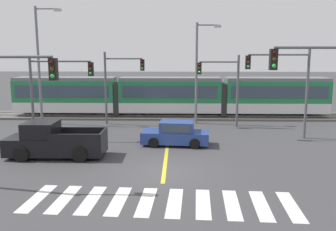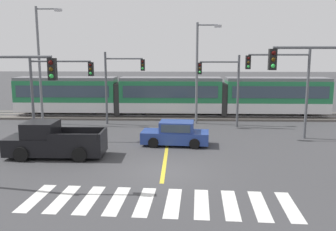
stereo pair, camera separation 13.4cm
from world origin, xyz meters
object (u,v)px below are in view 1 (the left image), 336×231
Objects in this scene: sedan_crossing at (176,134)px; street_lamp_centre at (199,67)px; street_lamp_west at (41,59)px; light_rail_tram at (170,95)px; traffic_light_mid_right at (286,79)px; traffic_light_far_right at (224,81)px; traffic_light_near_right at (326,88)px; traffic_light_near_left at (1,95)px; pickup_truck at (54,142)px; traffic_light_mid_left at (54,84)px; traffic_light_far_left at (119,78)px.

street_lamp_centre reaches higher than sedan_crossing.
light_rail_tram is at bearing 18.31° from street_lamp_west.
traffic_light_mid_right is 0.65× the size of street_lamp_west.
traffic_light_mid_right is at bearing -45.67° from traffic_light_far_right.
street_lamp_west is 1.15× the size of street_lamp_centre.
traffic_light_near_right is (2.86, -12.19, 0.58)m from traffic_light_far_right.
pickup_truck is at bearing 84.54° from traffic_light_near_left.
sedan_crossing is 8.67m from traffic_light_mid_left.
light_rail_tram is 18.89m from traffic_light_near_left.
traffic_light_near_left is 14.29m from traffic_light_far_left.
traffic_light_far_right is 1.01× the size of traffic_light_mid_left.
light_rail_tram is 4.32× the size of traffic_light_near_right.
traffic_light_near_left reaches higher than traffic_light_mid_left.
pickup_truck is 0.67× the size of street_lamp_centre.
traffic_light_mid_right is 0.75× the size of street_lamp_centre.
traffic_light_far_right is at bearing -3.52° from street_lamp_west.
pickup_truck is 14.15m from traffic_light_near_right.
traffic_light_near_right is 21.85m from street_lamp_west.
light_rail_tram is at bearing 128.61° from street_lamp_centre.
traffic_light_near_left is at bearing -121.64° from street_lamp_centre.
traffic_light_far_left is (3.39, 5.39, 0.04)m from traffic_light_mid_left.
sedan_crossing is at bearing 135.74° from traffic_light_near_right.
street_lamp_centre is at bearing 109.26° from traffic_light_near_right.
traffic_light_mid_right reaches higher than sedan_crossing.
traffic_light_mid_left is at bearing 95.46° from traffic_light_near_left.
sedan_crossing is 8.33m from traffic_light_mid_right.
traffic_light_far_right reaches higher than traffic_light_mid_left.
light_rail_tram is 14.43m from pickup_truck.
street_lamp_centre is (2.39, -2.99, 2.58)m from light_rail_tram.
sedan_crossing is 0.67× the size of traffic_light_near_right.
sedan_crossing is at bearing 22.74° from pickup_truck.
traffic_light_mid_left is (-1.27, 4.06, 2.91)m from pickup_truck.
street_lamp_west is at bearing 117.96° from traffic_light_mid_left.
traffic_light_far_right is (4.26, -4.32, 1.60)m from light_rail_tram.
traffic_light_mid_left is at bearing -129.79° from light_rail_tram.
street_lamp_west reaches higher than traffic_light_mid_right.
sedan_crossing is 8.36m from street_lamp_centre.
traffic_light_far_left is at bearing 174.53° from traffic_light_far_right.
traffic_light_mid_left is 0.59× the size of street_lamp_west.
traffic_light_mid_left is at bearing -122.15° from traffic_light_far_left.
street_lamp_west is (-18.28, 4.66, 1.23)m from traffic_light_mid_right.
traffic_light_near_right reaches higher than traffic_light_mid_right.
street_lamp_centre is (-4.72, 13.52, 0.40)m from traffic_light_near_right.
street_lamp_centre is at bearing 75.90° from sedan_crossing.
traffic_light_far_right is at bearing -45.45° from light_rail_tram.
traffic_light_mid_right is 0.94× the size of traffic_light_near_right.
traffic_light_far_right is 12.56m from traffic_light_mid_left.
pickup_truck is at bearing -66.36° from street_lamp_west.
traffic_light_near_left is 13.76m from traffic_light_near_right.
sedan_crossing is at bearing -8.75° from traffic_light_mid_left.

